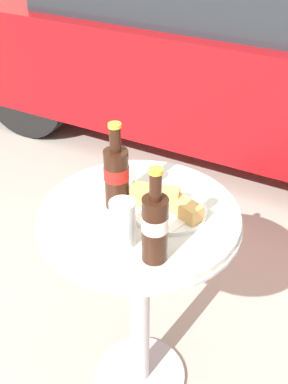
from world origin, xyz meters
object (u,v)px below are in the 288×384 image
at_px(drinking_glass, 123,225).
at_px(parked_car, 269,42).
at_px(bistro_table, 139,263).
at_px(lunch_plate_near, 168,206).
at_px(cola_bottle_right, 155,225).
at_px(cola_bottle_left, 116,175).

height_order(drinking_glass, parked_car, parked_car).
xyz_separation_m(bistro_table, lunch_plate_near, (0.07, 0.04, 0.21)).
relative_size(cola_bottle_right, parked_car, 0.06).
height_order(drinking_glass, lunch_plate_near, drinking_glass).
xyz_separation_m(cola_bottle_right, drinking_glass, (-0.10, 0.01, -0.04)).
distance_m(drinking_glass, parked_car, 2.25).
bearing_deg(drinking_glass, parked_car, 96.89).
xyz_separation_m(bistro_table, cola_bottle_left, (-0.07, -0.00, 0.29)).
xyz_separation_m(bistro_table, cola_bottle_right, (0.12, -0.14, 0.29)).
bearing_deg(lunch_plate_near, parked_car, 98.60).
xyz_separation_m(lunch_plate_near, parked_car, (-0.31, 2.05, -0.16)).
bearing_deg(cola_bottle_right, bistro_table, 130.67).
bearing_deg(cola_bottle_right, parked_car, 99.25).
bearing_deg(bistro_table, cola_bottle_left, -179.63).
distance_m(bistro_table, cola_bottle_right, 0.35).
bearing_deg(cola_bottle_left, bistro_table, 0.37).
relative_size(bistro_table, cola_bottle_right, 2.94).
relative_size(bistro_table, lunch_plate_near, 3.47).
relative_size(drinking_glass, lunch_plate_near, 0.58).
relative_size(cola_bottle_left, drinking_glass, 2.03).
xyz_separation_m(cola_bottle_left, lunch_plate_near, (0.14, 0.04, -0.08)).
relative_size(bistro_table, cola_bottle_left, 2.96).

